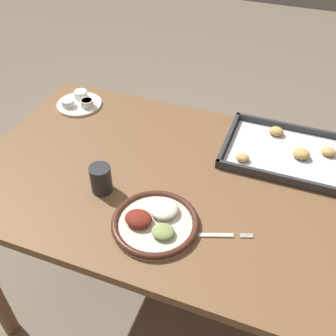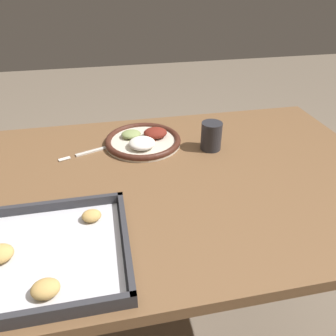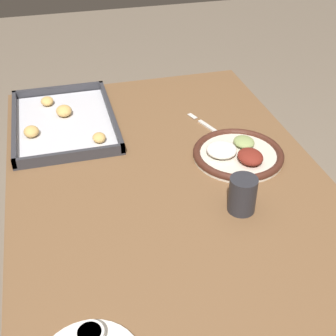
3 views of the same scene
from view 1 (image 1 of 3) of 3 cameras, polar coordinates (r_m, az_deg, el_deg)
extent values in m
plane|color=#7A6B59|center=(1.86, -0.53, -18.61)|extent=(8.00, 8.00, 0.00)
cube|color=brown|center=(1.26, -0.74, -1.34)|extent=(1.21, 0.80, 0.03)
cylinder|color=brown|center=(1.95, -12.16, 0.89)|extent=(0.06, 0.06, 0.74)
cylinder|color=brown|center=(1.75, 21.21, -7.57)|extent=(0.06, 0.06, 0.74)
cylinder|color=beige|center=(1.10, -1.85, -8.14)|extent=(0.24, 0.24, 0.01)
torus|color=#472319|center=(1.09, -1.86, -7.93)|extent=(0.25, 0.25, 0.02)
ellipsoid|color=white|center=(1.11, -0.58, -5.92)|extent=(0.08, 0.08, 0.03)
ellipsoid|color=maroon|center=(1.09, -4.31, -7.34)|extent=(0.08, 0.07, 0.03)
ellipsoid|color=#8C9E5B|center=(1.06, -0.73, -9.21)|extent=(0.06, 0.06, 0.02)
cube|color=silver|center=(1.08, 5.71, -9.68)|extent=(0.14, 0.06, 0.00)
cylinder|color=silver|center=(1.09, 11.35, -9.82)|extent=(0.03, 0.01, 0.00)
cylinder|color=silver|center=(1.10, 11.32, -9.67)|extent=(0.03, 0.01, 0.00)
cylinder|color=silver|center=(1.10, 11.30, -9.53)|extent=(0.03, 0.01, 0.00)
cylinder|color=silver|center=(1.10, 11.27, -9.38)|extent=(0.03, 0.01, 0.00)
cylinder|color=white|center=(1.61, -12.73, 9.02)|extent=(0.18, 0.18, 0.01)
cylinder|color=silver|center=(1.57, -11.68, 9.21)|extent=(0.05, 0.05, 0.03)
cylinder|color=#593319|center=(1.57, -11.73, 9.54)|extent=(0.04, 0.04, 0.01)
cylinder|color=silver|center=(1.63, -12.54, 10.39)|extent=(0.05, 0.05, 0.03)
cylinder|color=#B22819|center=(1.63, -12.60, 10.73)|extent=(0.04, 0.04, 0.01)
cylinder|color=silver|center=(1.59, -14.27, 9.12)|extent=(0.05, 0.05, 0.03)
cylinder|color=#C67F23|center=(1.59, -14.33, 9.43)|extent=(0.04, 0.04, 0.01)
cube|color=#333338|center=(1.38, 16.87, 1.86)|extent=(0.42, 0.30, 0.01)
cube|color=silver|center=(1.38, 16.91, 1.99)|extent=(0.38, 0.27, 0.00)
cube|color=#333338|center=(1.26, 16.13, -1.45)|extent=(0.42, 0.01, 0.03)
cube|color=#333338|center=(1.49, 17.74, 5.60)|extent=(0.42, 0.01, 0.03)
cube|color=#333338|center=(1.38, 8.76, 4.33)|extent=(0.01, 0.30, 0.03)
ellipsoid|color=tan|center=(1.36, 18.78, 1.97)|extent=(0.06, 0.05, 0.03)
ellipsoid|color=tan|center=(1.41, 22.26, 2.20)|extent=(0.05, 0.04, 0.03)
ellipsoid|color=tan|center=(1.30, 10.76, 1.51)|extent=(0.04, 0.04, 0.02)
ellipsoid|color=tan|center=(1.45, 15.44, 5.19)|extent=(0.05, 0.04, 0.03)
cylinder|color=#28282D|center=(1.19, -9.71, -1.58)|extent=(0.06, 0.06, 0.09)
camera|label=2|loc=(1.64, 16.04, 28.29)|focal=35.00mm
camera|label=3|loc=(1.67, -33.06, 31.71)|focal=50.00mm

